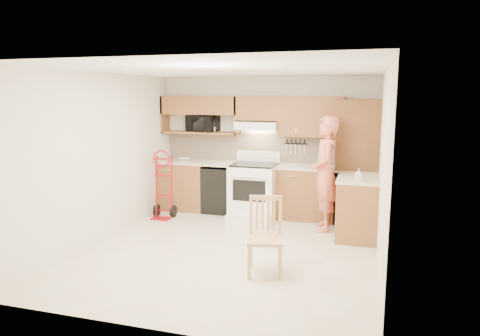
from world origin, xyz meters
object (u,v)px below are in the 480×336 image
at_px(dining_chair, 265,237).
at_px(microwave, 203,123).
at_px(person, 325,174).
at_px(hand_truck, 162,188).
at_px(range, 253,187).

bearing_deg(dining_chair, microwave, 111.70).
xyz_separation_m(person, hand_truck, (-2.82, -0.13, -0.38)).
height_order(microwave, range, microwave).
distance_m(hand_truck, dining_chair, 3.00).
distance_m(microwave, hand_truck, 1.46).
bearing_deg(range, hand_truck, -166.43).
bearing_deg(person, microwave, -117.90).
height_order(microwave, person, person).
relative_size(microwave, range, 0.48).
height_order(hand_truck, dining_chair, hand_truck).
relative_size(range, dining_chair, 1.24).
height_order(range, person, person).
bearing_deg(dining_chair, hand_truck, 128.28).
height_order(person, dining_chair, person).
xyz_separation_m(microwave, dining_chair, (1.87, -2.76, -1.17)).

